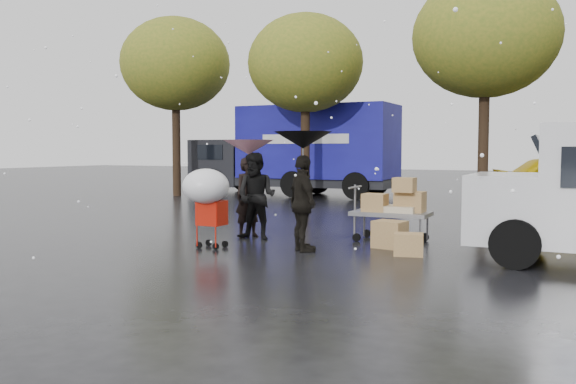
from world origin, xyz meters
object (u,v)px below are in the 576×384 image
at_px(person_black, 303,203).
at_px(blue_truck, 298,151).
at_px(vendor_cart, 395,205).
at_px(shopping_cart, 207,191).
at_px(yellow_taxi, 573,180).
at_px(person_pink, 249,197).

height_order(person_black, blue_truck, blue_truck).
bearing_deg(person_black, blue_truck, -20.19).
xyz_separation_m(person_black, vendor_cart, (1.15, 1.83, -0.13)).
bearing_deg(shopping_cart, yellow_taxi, 64.42).
xyz_separation_m(person_black, blue_truck, (-5.72, 12.17, 0.90)).
xyz_separation_m(person_pink, vendor_cart, (2.90, 0.68, -0.10)).
distance_m(vendor_cart, blue_truck, 12.46).
relative_size(person_black, shopping_cart, 1.17).
relative_size(vendor_cart, shopping_cart, 1.04).
bearing_deg(person_pink, vendor_cart, -44.10).
height_order(person_pink, shopping_cart, person_pink).
distance_m(person_pink, yellow_taxi, 12.05).
relative_size(person_pink, yellow_taxi, 0.34).
xyz_separation_m(person_pink, person_black, (1.75, -1.14, 0.03)).
relative_size(vendor_cart, yellow_taxi, 0.31).
bearing_deg(blue_truck, yellow_taxi, -3.06).
distance_m(vendor_cart, yellow_taxi, 10.27).
bearing_deg(yellow_taxi, person_black, 143.03).
bearing_deg(person_pink, shopping_cart, -144.47).
bearing_deg(shopping_cart, person_pink, 92.87).
bearing_deg(blue_truck, person_black, -64.82).
bearing_deg(vendor_cart, shopping_cart, -140.01).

